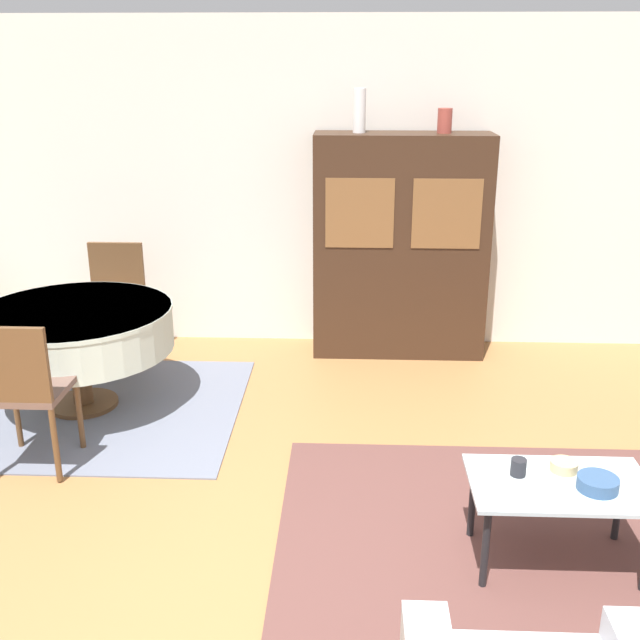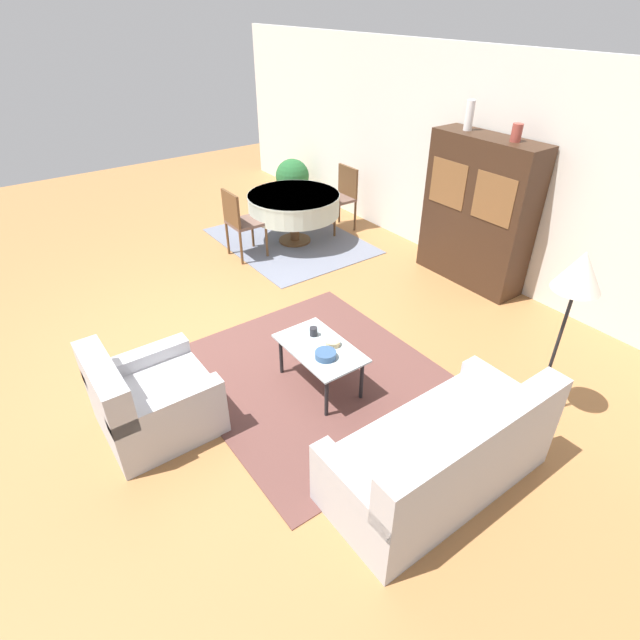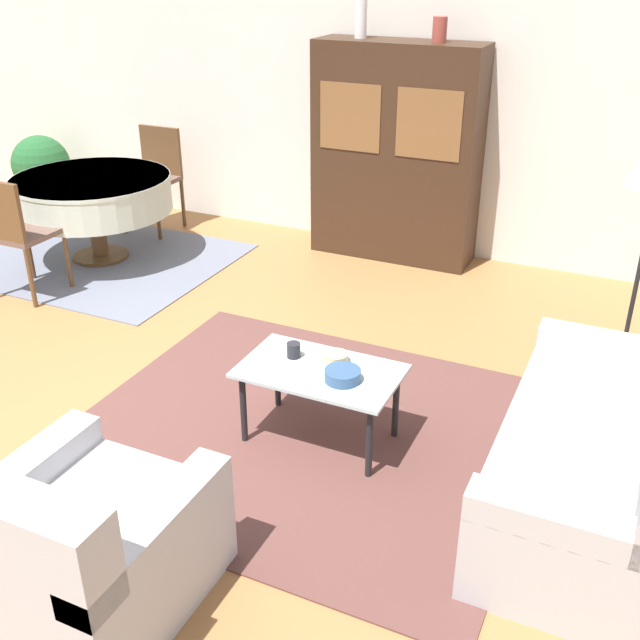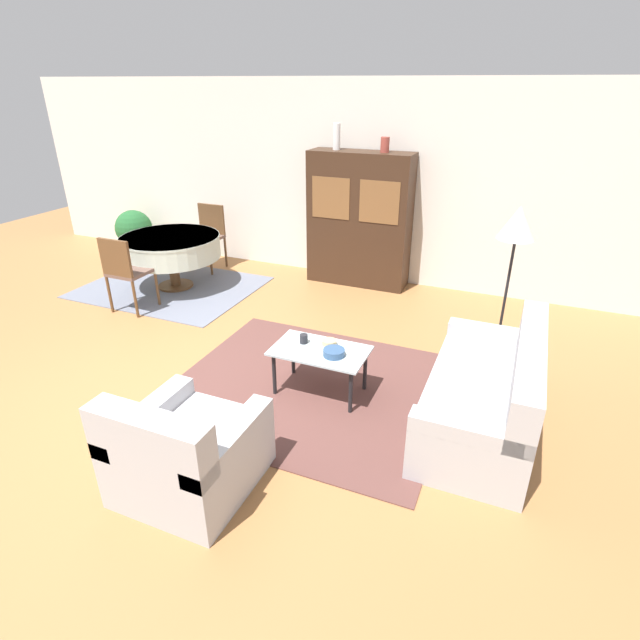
% 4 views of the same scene
% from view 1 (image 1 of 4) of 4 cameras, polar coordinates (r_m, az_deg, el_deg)
% --- Properties ---
extents(ground_plane, '(14.00, 14.00, 0.00)m').
position_cam_1_polar(ground_plane, '(3.55, -4.52, -22.44)').
color(ground_plane, '#9E6B3D').
extents(wall_back, '(10.00, 0.06, 2.70)m').
position_cam_1_polar(wall_back, '(6.35, -0.97, 10.12)').
color(wall_back, silver).
rests_on(wall_back, ground_plane).
extents(area_rug, '(2.53, 2.22, 0.01)m').
position_cam_1_polar(area_rug, '(4.06, 15.47, -16.96)').
color(area_rug, brown).
rests_on(area_rug, ground_plane).
extents(dining_rug, '(2.35, 1.81, 0.01)m').
position_cam_1_polar(dining_rug, '(5.64, -18.21, -6.42)').
color(dining_rug, slate).
rests_on(dining_rug, ground_plane).
extents(coffee_table, '(0.86, 0.52, 0.44)m').
position_cam_1_polar(coffee_table, '(3.85, 17.77, -12.40)').
color(coffee_table, black).
rests_on(coffee_table, area_rug).
extents(display_cabinet, '(1.40, 0.45, 1.82)m').
position_cam_1_polar(display_cabinet, '(6.17, 6.12, 5.57)').
color(display_cabinet, '#382316').
rests_on(display_cabinet, ground_plane).
extents(dining_table, '(1.34, 1.34, 0.73)m').
position_cam_1_polar(dining_table, '(5.45, -18.12, -0.68)').
color(dining_table, brown).
rests_on(dining_table, dining_rug).
extents(dining_chair_near, '(0.44, 0.44, 0.96)m').
position_cam_1_polar(dining_chair_near, '(4.70, -21.71, -4.68)').
color(dining_chair_near, brown).
rests_on(dining_chair_near, dining_rug).
extents(dining_chair_far, '(0.44, 0.44, 0.96)m').
position_cam_1_polar(dining_chair_far, '(6.25, -15.38, 1.86)').
color(dining_chair_far, brown).
rests_on(dining_chair_far, dining_rug).
extents(cup, '(0.08, 0.08, 0.09)m').
position_cam_1_polar(cup, '(3.81, 14.88, -10.78)').
color(cup, '#232328').
rests_on(cup, coffee_table).
extents(bowl, '(0.19, 0.19, 0.06)m').
position_cam_1_polar(bowl, '(3.81, 20.40, -11.60)').
color(bowl, '#33517A').
rests_on(bowl, coffee_table).
extents(bowl_small, '(0.13, 0.13, 0.05)m').
position_cam_1_polar(bowl_small, '(3.91, 18.09, -10.52)').
color(bowl_small, tan).
rests_on(bowl_small, coffee_table).
extents(vase_tall, '(0.10, 0.10, 0.33)m').
position_cam_1_polar(vase_tall, '(6.00, 3.02, 15.64)').
color(vase_tall, white).
rests_on(vase_tall, display_cabinet).
extents(vase_short, '(0.11, 0.11, 0.19)m').
position_cam_1_polar(vase_short, '(6.05, 9.48, 14.75)').
color(vase_short, '#9E4238').
rests_on(vase_short, display_cabinet).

